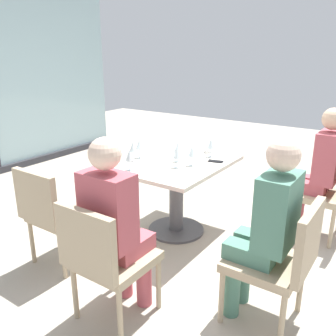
% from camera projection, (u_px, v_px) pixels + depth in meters
% --- Properties ---
extents(ground_plane, '(12.00, 12.00, 0.00)m').
position_uv_depth(ground_plane, '(176.00, 230.00, 3.65)').
color(ground_plane, '#A89E8E').
extents(dining_table_main, '(1.14, 0.88, 0.73)m').
position_uv_depth(dining_table_main, '(176.00, 181.00, 3.49)').
color(dining_table_main, silver).
rests_on(dining_table_main, ground_plane).
extents(chair_front_right, '(0.46, 0.50, 0.87)m').
position_uv_depth(chair_front_right, '(329.00, 189.00, 3.38)').
color(chair_front_right, tan).
rests_on(chair_front_right, ground_plane).
extents(chair_front_left, '(0.46, 0.50, 0.87)m').
position_uv_depth(chair_front_left, '(281.00, 257.00, 2.26)').
color(chair_front_left, tan).
rests_on(chair_front_left, ground_plane).
extents(chair_side_end, '(0.50, 0.46, 0.87)m').
position_uv_depth(chair_side_end, '(105.00, 256.00, 2.28)').
color(chair_side_end, tan).
rests_on(chair_side_end, ground_plane).
extents(chair_far_left, '(0.50, 0.46, 0.87)m').
position_uv_depth(chair_far_left, '(54.00, 211.00, 2.92)').
color(chair_far_left, tan).
rests_on(chair_far_left, ground_plane).
extents(person_front_right, '(0.34, 0.39, 1.26)m').
position_uv_depth(person_front_right, '(320.00, 167.00, 3.38)').
color(person_front_right, '#B24C56').
rests_on(person_front_right, ground_plane).
extents(person_front_left, '(0.34, 0.39, 1.26)m').
position_uv_depth(person_front_left, '(267.00, 224.00, 2.26)').
color(person_front_left, '#4C7F6B').
rests_on(person_front_left, ground_plane).
extents(person_side_end, '(0.39, 0.34, 1.26)m').
position_uv_depth(person_side_end, '(115.00, 221.00, 2.30)').
color(person_side_end, '#B24C56').
rests_on(person_side_end, ground_plane).
extents(wine_glass_0, '(0.07, 0.07, 0.18)m').
position_uv_depth(wine_glass_0, '(211.00, 144.00, 3.55)').
color(wine_glass_0, silver).
rests_on(wine_glass_0, dining_table_main).
extents(wine_glass_1, '(0.07, 0.07, 0.18)m').
position_uv_depth(wine_glass_1, '(178.00, 148.00, 3.40)').
color(wine_glass_1, silver).
rests_on(wine_glass_1, dining_table_main).
extents(wine_glass_2, '(0.07, 0.07, 0.18)m').
position_uv_depth(wine_glass_2, '(133.00, 147.00, 3.43)').
color(wine_glass_2, silver).
rests_on(wine_glass_2, dining_table_main).
extents(wine_glass_3, '(0.07, 0.07, 0.18)m').
position_uv_depth(wine_glass_3, '(139.00, 145.00, 3.52)').
color(wine_glass_3, silver).
rests_on(wine_glass_3, dining_table_main).
extents(wine_glass_4, '(0.07, 0.07, 0.18)m').
position_uv_depth(wine_glass_4, '(129.00, 156.00, 3.14)').
color(wine_glass_4, silver).
rests_on(wine_glass_4, dining_table_main).
extents(wine_glass_5, '(0.07, 0.07, 0.18)m').
position_uv_depth(wine_glass_5, '(192.00, 152.00, 3.27)').
color(wine_glass_5, silver).
rests_on(wine_glass_5, dining_table_main).
extents(wine_glass_6, '(0.07, 0.07, 0.18)m').
position_uv_depth(wine_glass_6, '(177.00, 154.00, 3.21)').
color(wine_glass_6, silver).
rests_on(wine_glass_6, dining_table_main).
extents(coffee_cup, '(0.08, 0.08, 0.09)m').
position_uv_depth(coffee_cup, '(208.00, 148.00, 3.74)').
color(coffee_cup, white).
rests_on(coffee_cup, dining_table_main).
extents(cell_phone_on_table, '(0.10, 0.16, 0.01)m').
position_uv_depth(cell_phone_on_table, '(216.00, 161.00, 3.43)').
color(cell_phone_on_table, black).
rests_on(cell_phone_on_table, dining_table_main).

